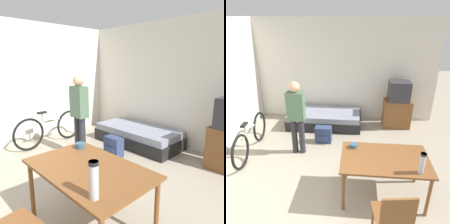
{
  "view_description": "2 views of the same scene",
  "coord_description": "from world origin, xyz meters",
  "views": [
    {
      "loc": [
        2.72,
        -0.44,
        1.77
      ],
      "look_at": [
        0.3,
        1.9,
        1.03
      ],
      "focal_mm": 35.0,
      "sensor_mm": 36.0,
      "label": 1
    },
    {
      "loc": [
        0.6,
        -1.99,
        2.73
      ],
      "look_at": [
        0.23,
        1.99,
        0.95
      ],
      "focal_mm": 35.0,
      "sensor_mm": 36.0,
      "label": 2
    }
  ],
  "objects": [
    {
      "name": "wall_back",
      "position": [
        0.0,
        3.8,
        1.35
      ],
      "size": [
        5.34,
        0.06,
        2.7
      ],
      "color": "silver",
      "rests_on": "ground_plane"
    },
    {
      "name": "wall_left",
      "position": [
        -2.2,
        1.89,
        1.35
      ],
      "size": [
        0.06,
        4.77,
        2.7
      ],
      "color": "silver",
      "rests_on": "ground_plane"
    },
    {
      "name": "daybed",
      "position": [
        -0.25,
        3.23,
        0.19
      ],
      "size": [
        1.91,
        0.93,
        0.39
      ],
      "color": "black",
      "rests_on": "ground_plane"
    },
    {
      "name": "dining_table",
      "position": [
        1.06,
        0.83,
        0.65
      ],
      "size": [
        1.34,
        0.84,
        0.73
      ],
      "color": "brown",
      "rests_on": "ground_plane"
    },
    {
      "name": "bicycle",
      "position": [
        -1.61,
        1.83,
        0.35
      ],
      "size": [
        0.17,
        1.72,
        0.77
      ],
      "color": "black",
      "rests_on": "ground_plane"
    },
    {
      "name": "person_standing",
      "position": [
        -0.61,
        1.91,
        0.91
      ],
      "size": [
        0.34,
        0.21,
        1.58
      ],
      "color": "#28282D",
      "rests_on": "ground_plane"
    },
    {
      "name": "thermos_flask",
      "position": [
        1.51,
        0.53,
        0.9
      ],
      "size": [
        0.08,
        0.08,
        0.32
      ],
      "color": "#B7B7BC",
      "rests_on": "dining_table"
    },
    {
      "name": "mate_bowl",
      "position": [
        0.57,
        1.08,
        0.76
      ],
      "size": [
        0.12,
        0.12,
        0.07
      ],
      "color": "#335670",
      "rests_on": "dining_table"
    },
    {
      "name": "backpack",
      "position": [
        -0.15,
        2.37,
        0.19
      ],
      "size": [
        0.37,
        0.23,
        0.38
      ],
      "color": "navy",
      "rests_on": "ground_plane"
    }
  ]
}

